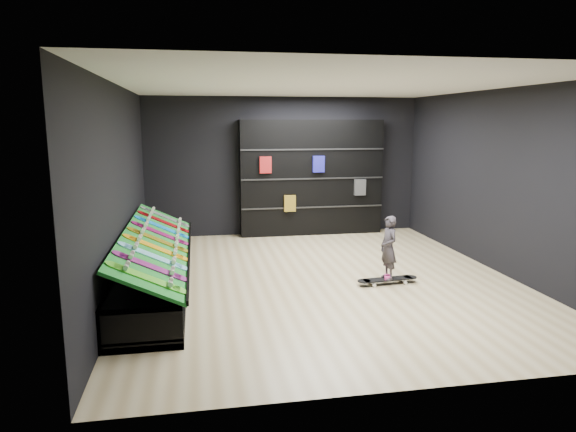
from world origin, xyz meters
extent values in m
cube|color=tan|center=(0.00, 0.00, 0.00)|extent=(6.00, 7.00, 0.01)
cube|color=white|center=(0.00, 0.00, 3.00)|extent=(6.00, 7.00, 0.01)
cube|color=black|center=(0.00, 3.50, 1.50)|extent=(6.00, 0.02, 3.00)
cube|color=black|center=(0.00, -3.50, 1.50)|extent=(6.00, 0.02, 3.00)
cube|color=black|center=(-3.00, 0.00, 1.50)|extent=(0.02, 7.00, 3.00)
cube|color=black|center=(3.00, 0.00, 1.50)|extent=(0.02, 7.00, 3.00)
cube|color=#10651B|center=(-2.50, 0.00, 0.71)|extent=(0.92, 4.50, 0.46)
cube|color=black|center=(0.58, 3.32, 1.26)|extent=(3.14, 0.37, 2.51)
imported|color=black|center=(0.94, -0.44, 0.38)|extent=(0.18, 0.24, 0.59)
camera|label=1|loc=(-1.91, -7.63, 2.47)|focal=32.00mm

